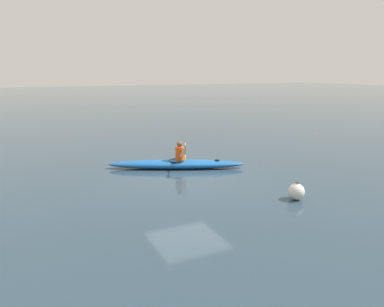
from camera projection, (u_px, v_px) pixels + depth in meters
The scene contains 4 objects.
ground_plane at pixel (187, 175), 12.56m from camera, with size 160.00×160.00×0.00m, color #283D4C.
kayak at pixel (176, 164), 13.36m from camera, with size 4.88×2.75×0.32m.
kayaker at pixel (180, 152), 13.26m from camera, with size 1.08×2.27×0.71m.
mooring_buoy_orange_mid at pixel (296, 192), 10.10m from camera, with size 0.46×0.46×0.51m.
Camera 1 is at (5.09, 10.95, 3.54)m, focal length 33.61 mm.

